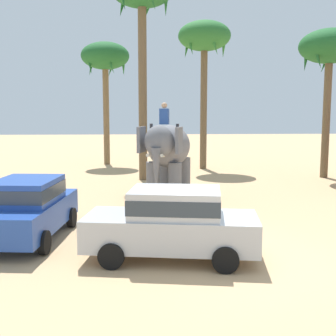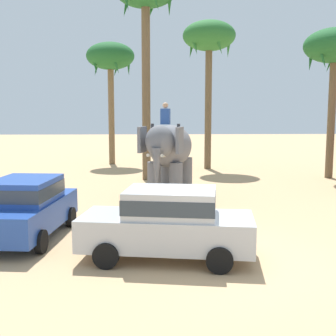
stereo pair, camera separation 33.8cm
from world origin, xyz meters
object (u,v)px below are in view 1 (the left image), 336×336
(elephant_with_mahout, at_px, (168,151))
(palm_tree_near_hut, at_px, (105,59))
(car_sedan_foreground, at_px, (173,221))
(palm_tree_far_back, at_px, (330,50))
(palm_tree_behind_elephant, at_px, (204,41))
(car_parked_far_side, at_px, (28,206))

(elephant_with_mahout, xyz_separation_m, palm_tree_near_hut, (-3.40, 12.25, 5.02))
(palm_tree_near_hut, bearing_deg, car_sedan_foreground, -80.95)
(car_sedan_foreground, relative_size, palm_tree_far_back, 0.55)
(palm_tree_behind_elephant, bearing_deg, car_sedan_foreground, -100.79)
(car_sedan_foreground, relative_size, palm_tree_near_hut, 0.53)
(elephant_with_mahout, xyz_separation_m, palm_tree_behind_elephant, (2.82, 9.49, 5.83))
(car_parked_far_side, height_order, palm_tree_near_hut, palm_tree_near_hut)
(car_sedan_foreground, xyz_separation_m, car_parked_far_side, (-3.87, 1.82, 0.00))
(car_parked_far_side, height_order, elephant_with_mahout, elephant_with_mahout)
(car_parked_far_side, bearing_deg, palm_tree_near_hut, 87.38)
(elephant_with_mahout, xyz_separation_m, palm_tree_far_back, (8.86, 5.46, 4.76))
(car_parked_far_side, height_order, palm_tree_behind_elephant, palm_tree_behind_elephant)
(palm_tree_far_back, bearing_deg, palm_tree_behind_elephant, 146.26)
(palm_tree_behind_elephant, relative_size, palm_tree_far_back, 1.15)
(palm_tree_behind_elephant, distance_m, palm_tree_far_back, 7.35)
(car_sedan_foreground, height_order, palm_tree_near_hut, palm_tree_near_hut)
(palm_tree_near_hut, bearing_deg, palm_tree_behind_elephant, -23.86)
(elephant_with_mahout, distance_m, palm_tree_near_hut, 13.67)
(car_parked_far_side, relative_size, palm_tree_far_back, 0.54)
(palm_tree_behind_elephant, bearing_deg, car_parked_far_side, -115.50)
(palm_tree_behind_elephant, bearing_deg, palm_tree_far_back, -33.74)
(car_parked_far_side, xyz_separation_m, palm_tree_far_back, (13.06, 10.68, 5.82))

